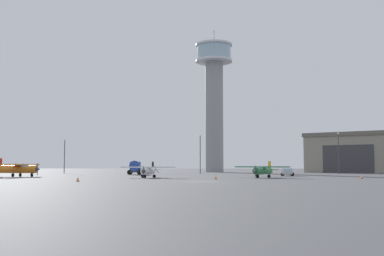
% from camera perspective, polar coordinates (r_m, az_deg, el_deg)
% --- Properties ---
extents(ground_plane, '(400.00, 400.00, 0.00)m').
position_cam_1_polar(ground_plane, '(55.39, 1.06, -6.70)').
color(ground_plane, '#545456').
extents(control_tower, '(10.35, 10.35, 40.06)m').
position_cam_1_polar(control_tower, '(128.49, 2.77, 4.47)').
color(control_tower, gray).
rests_on(control_tower, ground_plane).
extents(hangar, '(28.82, 26.76, 10.28)m').
position_cam_1_polar(hangar, '(127.94, 19.81, -2.95)').
color(hangar, gray).
rests_on(hangar, ground_plane).
extents(airplane_green, '(8.35, 6.68, 2.59)m').
position_cam_1_polar(airplane_green, '(72.25, 8.85, -5.20)').
color(airplane_green, '#287A42').
rests_on(airplane_green, ground_plane).
extents(airplane_white, '(8.59, 6.73, 2.53)m').
position_cam_1_polar(airplane_white, '(71.60, -5.48, -5.27)').
color(airplane_white, white).
rests_on(airplane_white, ground_plane).
extents(airplane_orange, '(8.33, 10.62, 3.12)m').
position_cam_1_polar(airplane_orange, '(82.06, -20.98, -4.71)').
color(airplane_orange, orange).
rests_on(airplane_orange, ground_plane).
extents(truck_fuel_tanker_blue, '(3.57, 5.81, 2.86)m').
position_cam_1_polar(truck_fuel_tanker_blue, '(95.00, -7.15, -4.83)').
color(truck_fuel_tanker_blue, '#38383D').
rests_on(truck_fuel_tanker_blue, ground_plane).
extents(car_silver, '(2.85, 4.36, 1.37)m').
position_cam_1_polar(car_silver, '(85.59, 11.85, -5.38)').
color(car_silver, '#B7BABF').
rests_on(car_silver, ground_plane).
extents(light_post_west, '(0.44, 0.44, 8.09)m').
position_cam_1_polar(light_post_west, '(112.76, -15.64, -3.01)').
color(light_post_west, '#38383D').
rests_on(light_post_west, ground_plane).
extents(light_post_north, '(0.44, 0.44, 9.22)m').
position_cam_1_polar(light_post_north, '(106.28, 17.84, -2.55)').
color(light_post_north, '#38383D').
rests_on(light_post_north, ground_plane).
extents(light_post_centre, '(0.44, 0.44, 9.03)m').
position_cam_1_polar(light_post_centre, '(106.53, 1.03, -2.83)').
color(light_post_centre, '#38383D').
rests_on(light_post_centre, ground_plane).
extents(traffic_cone_near_left, '(0.36, 0.36, 0.55)m').
position_cam_1_polar(traffic_cone_near_left, '(71.24, 20.45, -5.73)').
color(traffic_cone_near_left, black).
rests_on(traffic_cone_near_left, ground_plane).
extents(traffic_cone_near_right, '(0.36, 0.36, 0.65)m').
position_cam_1_polar(traffic_cone_near_right, '(64.06, 2.99, -6.13)').
color(traffic_cone_near_right, black).
rests_on(traffic_cone_near_right, ground_plane).
extents(traffic_cone_mid_apron, '(0.36, 0.36, 0.61)m').
position_cam_1_polar(traffic_cone_mid_apron, '(57.05, -14.08, -6.20)').
color(traffic_cone_mid_apron, black).
rests_on(traffic_cone_mid_apron, ground_plane).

